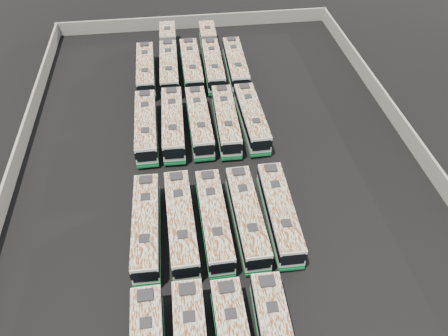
% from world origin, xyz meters
% --- Properties ---
extents(ground, '(140.00, 140.00, 0.00)m').
position_xyz_m(ground, '(0.00, 0.00, 0.00)').
color(ground, black).
rests_on(ground, ground).
extents(perimeter_wall, '(45.20, 73.20, 2.20)m').
position_xyz_m(perimeter_wall, '(0.00, 0.00, 1.10)').
color(perimeter_wall, slate).
rests_on(perimeter_wall, ground).
extents(bus_midfront_far_left, '(2.62, 11.38, 3.19)m').
position_xyz_m(bus_midfront_far_left, '(-8.07, -7.36, 1.63)').
color(bus_midfront_far_left, silver).
rests_on(bus_midfront_far_left, ground).
extents(bus_midfront_left, '(2.68, 11.50, 3.23)m').
position_xyz_m(bus_midfront_left, '(-4.87, -7.36, 1.65)').
color(bus_midfront_left, silver).
rests_on(bus_midfront_left, ground).
extents(bus_midfront_center, '(2.56, 11.23, 3.15)m').
position_xyz_m(bus_midfront_center, '(-1.78, -7.43, 1.61)').
color(bus_midfront_center, silver).
rests_on(bus_midfront_center, ground).
extents(bus_midfront_right, '(2.57, 11.31, 3.18)m').
position_xyz_m(bus_midfront_right, '(1.35, -7.40, 1.62)').
color(bus_midfront_right, silver).
rests_on(bus_midfront_right, ground).
extents(bus_midfront_far_right, '(2.58, 11.33, 3.18)m').
position_xyz_m(bus_midfront_far_right, '(4.51, -7.32, 1.63)').
color(bus_midfront_far_right, silver).
rests_on(bus_midfront_far_right, ground).
extents(bus_midback_far_left, '(2.49, 11.53, 3.25)m').
position_xyz_m(bus_midback_far_left, '(-8.06, 7.79, 1.66)').
color(bus_midback_far_left, silver).
rests_on(bus_midback_far_left, ground).
extents(bus_midback_left, '(2.77, 11.74, 3.29)m').
position_xyz_m(bus_midback_left, '(-4.91, 7.90, 1.68)').
color(bus_midback_left, silver).
rests_on(bus_midback_left, ground).
extents(bus_midback_center, '(2.53, 11.38, 3.20)m').
position_xyz_m(bus_midback_center, '(-1.79, 7.95, 1.64)').
color(bus_midback_center, silver).
rests_on(bus_midback_center, ground).
extents(bus_midback_right, '(2.66, 11.48, 3.22)m').
position_xyz_m(bus_midback_right, '(1.42, 7.77, 1.65)').
color(bus_midback_right, silver).
rests_on(bus_midback_right, ground).
extents(bus_midback_far_right, '(2.62, 11.40, 3.20)m').
position_xyz_m(bus_midback_far_right, '(4.55, 7.89, 1.64)').
color(bus_midback_far_right, silver).
rests_on(bus_midback_far_right, ground).
extents(bus_back_far_left, '(2.44, 11.26, 3.17)m').
position_xyz_m(bus_back_far_left, '(-8.08, 20.81, 1.62)').
color(bus_back_far_left, silver).
rests_on(bus_back_far_left, ground).
extents(bus_back_left, '(2.82, 17.98, 3.25)m').
position_xyz_m(bus_back_left, '(-4.79, 23.85, 1.66)').
color(bus_back_left, silver).
rests_on(bus_back_left, ground).
extents(bus_back_center, '(2.52, 11.73, 3.30)m').
position_xyz_m(bus_back_center, '(-1.72, 20.72, 1.69)').
color(bus_back_center, silver).
rests_on(bus_back_center, ground).
extents(bus_back_right, '(2.73, 17.53, 3.17)m').
position_xyz_m(bus_back_right, '(1.40, 23.65, 1.62)').
color(bus_back_right, silver).
rests_on(bus_back_right, ground).
extents(bus_back_far_right, '(2.67, 11.54, 3.24)m').
position_xyz_m(bus_back_far_right, '(4.52, 20.54, 1.65)').
color(bus_back_far_right, silver).
rests_on(bus_back_far_right, ground).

